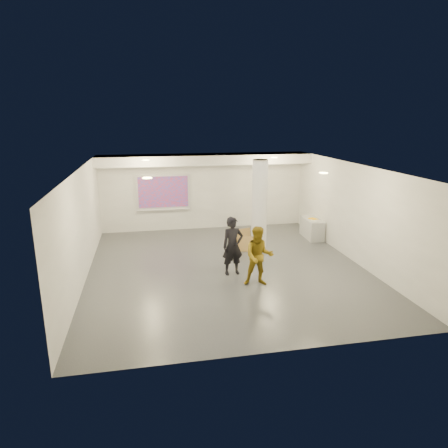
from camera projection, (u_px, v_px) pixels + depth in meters
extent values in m
cube|color=#35383C|center=(227.00, 268.00, 11.89)|extent=(8.00, 9.00, 0.01)
cube|color=silver|center=(227.00, 167.00, 11.11)|extent=(8.00, 9.00, 0.01)
cube|color=silver|center=(204.00, 191.00, 15.76)|extent=(8.00, 0.01, 3.00)
cube|color=silver|center=(276.00, 280.00, 7.24)|extent=(8.00, 0.01, 3.00)
cube|color=silver|center=(82.00, 226.00, 10.76)|extent=(0.01, 9.00, 3.00)
cube|color=silver|center=(354.00, 213.00, 12.25)|extent=(0.01, 9.00, 3.00)
cube|color=silver|center=(206.00, 159.00, 14.90)|extent=(8.00, 1.10, 0.36)
cylinder|color=#FFEB8F|center=(146.00, 160.00, 13.07)|extent=(0.22, 0.22, 0.02)
cylinder|color=#FFEB8F|center=(274.00, 158.00, 13.89)|extent=(0.22, 0.22, 0.02)
cylinder|color=#FFEB8F|center=(147.00, 178.00, 9.28)|extent=(0.22, 0.22, 0.02)
cylinder|color=#FFEB8F|center=(324.00, 173.00, 10.10)|extent=(0.22, 0.22, 0.02)
cylinder|color=silver|center=(259.00, 204.00, 13.49)|extent=(0.52, 0.52, 3.00)
cube|color=silver|center=(163.00, 192.00, 15.41)|extent=(2.10, 0.06, 1.40)
cube|color=#0F50B2|center=(163.00, 192.00, 15.37)|extent=(1.90, 0.01, 1.20)
cube|color=silver|center=(164.00, 210.00, 15.54)|extent=(2.10, 0.08, 0.04)
cube|color=#96999B|center=(312.00, 228.00, 14.77)|extent=(0.57, 1.26, 0.72)
cube|color=silver|center=(316.00, 220.00, 14.40)|extent=(0.32, 0.36, 0.02)
cube|color=#F8B403|center=(313.00, 219.00, 14.60)|extent=(0.31, 0.36, 0.03)
cube|color=olive|center=(243.00, 238.00, 13.65)|extent=(0.66, 0.41, 0.66)
cube|color=olive|center=(246.00, 244.00, 13.30)|extent=(0.49, 0.28, 0.51)
imported|color=black|center=(233.00, 246.00, 11.24)|extent=(0.66, 0.47, 1.67)
imported|color=#826712|center=(259.00, 256.00, 10.51)|extent=(0.87, 0.73, 1.60)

